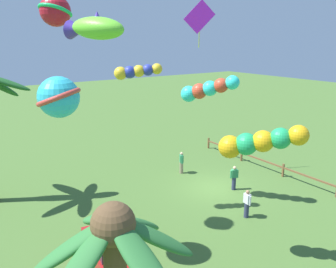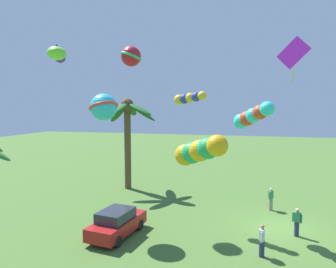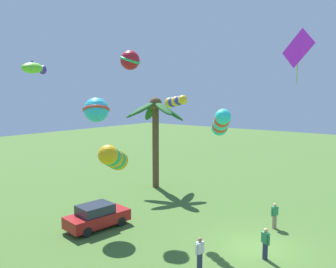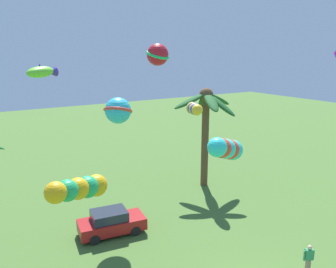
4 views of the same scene
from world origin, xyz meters
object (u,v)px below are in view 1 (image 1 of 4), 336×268
spectator_0 (181,162)px  kite_tube_0 (207,89)px  kite_tube_1 (136,71)px  kite_ball_3 (55,11)px  spectator_2 (247,204)px  parked_car_0 (112,249)px  kite_diamond_6 (200,17)px  kite_tube_4 (259,142)px  kite_ball_5 (59,97)px  kite_fish_2 (95,28)px  spectator_1 (234,178)px

spectator_0 → kite_tube_0: 7.40m
kite_tube_1 → kite_ball_3: size_ratio=1.22×
spectator_2 → kite_tube_1: 9.11m
parked_car_0 → kite_diamond_6: size_ratio=1.36×
kite_tube_4 → kite_ball_5: 7.95m
spectator_0 → kite_ball_3: kite_ball_3 is taller
kite_ball_3 → kite_tube_4: (-6.73, -5.49, -5.06)m
spectator_2 → kite_tube_1: size_ratio=0.72×
spectator_0 → kite_fish_2: kite_fish_2 is taller
kite_ball_3 → kite_tube_4: size_ratio=0.63×
kite_tube_0 → kite_diamond_6: kite_diamond_6 is taller
spectator_0 → kite_tube_1: 9.27m
kite_ball_5 → kite_ball_3: bearing=-20.5°
kite_fish_2 → kite_ball_3: 6.60m
kite_fish_2 → kite_ball_5: (4.17, -0.16, -2.41)m
kite_ball_3 → spectator_1: bearing=-95.9°
spectator_0 → kite_tube_4: bearing=159.8°
parked_car_0 → kite_tube_4: size_ratio=1.42×
spectator_1 → kite_ball_3: bearing=84.1°
spectator_0 → kite_diamond_6: bearing=-106.8°
kite_tube_0 → kite_fish_2: (-5.32, 8.64, 2.92)m
kite_tube_1 → kite_fish_2: size_ratio=1.15×
kite_tube_1 → kite_fish_2: bearing=142.9°
kite_tube_0 → kite_fish_2: size_ratio=1.49×
parked_car_0 → kite_tube_1: (3.50, -3.37, 7.01)m
parked_car_0 → spectator_1: bearing=-75.6°
parked_car_0 → kite_fish_2: bearing=153.0°
kite_fish_2 → kite_ball_3: kite_ball_3 is taller
kite_tube_1 → kite_ball_3: kite_ball_3 is taller
parked_car_0 → kite_ball_3: size_ratio=2.25×
kite_tube_4 → kite_tube_1: bearing=13.9°
kite_fish_2 → kite_ball_5: size_ratio=0.79×
kite_tube_1 → spectator_1: bearing=-99.0°
parked_car_0 → kite_tube_0: bearing=-71.4°
kite_fish_2 → kite_diamond_6: kite_diamond_6 is taller
kite_tube_1 → kite_diamond_6: bearing=-66.2°
kite_tube_0 → kite_ball_3: (1.14, 7.62, 3.79)m
kite_ball_5 → kite_diamond_6: (5.06, -11.06, 3.48)m
kite_tube_4 → kite_ball_3: bearing=39.2°
kite_tube_0 → kite_ball_3: kite_ball_3 is taller
spectator_0 → spectator_2: 7.14m
kite_tube_1 → kite_diamond_6: kite_diamond_6 is taller
kite_diamond_6 → spectator_0: bearing=73.2°
spectator_1 → kite_tube_1: (1.01, 6.36, 6.95)m
spectator_1 → kite_ball_3: 14.09m
spectator_2 → kite_diamond_6: kite_diamond_6 is taller
kite_tube_0 → kite_tube_1: 4.09m
parked_car_0 → kite_fish_2: kite_fish_2 is taller
spectator_1 → spectator_0: bearing=14.6°
kite_tube_4 → kite_ball_5: kite_ball_5 is taller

